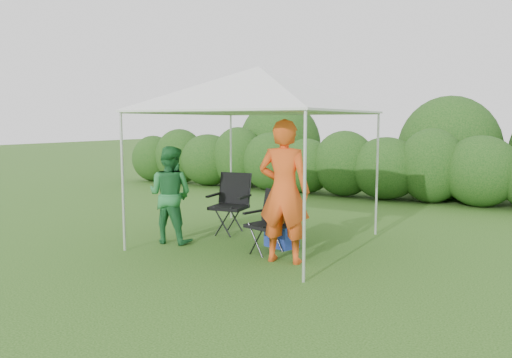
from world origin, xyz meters
The scene contains 9 objects.
ground centered at (0.00, 0.00, 0.00)m, with size 70.00×70.00×0.00m, color #38641F.
hedge centered at (0.10, 6.00, 0.83)m, with size 15.78×1.53×1.80m.
canopy centered at (0.00, 0.50, 2.46)m, with size 3.10×3.10×2.83m.
chair_right centered at (0.47, 0.05, 0.53)m, with size 0.68×0.64×0.94m.
chair_left centered at (-0.77, 0.87, 0.60)m, with size 0.71×0.66×1.06m.
man centered at (0.88, -0.32, 1.00)m, with size 0.73×0.48×2.00m, color #F2531B.
woman centered at (-1.23, -0.23, 0.79)m, with size 0.76×0.60×1.57m, color #27783B.
cooler centered at (0.48, 0.41, 0.21)m, with size 0.57×0.48×0.41m.
bottle centered at (0.54, 0.37, 0.52)m, with size 0.06×0.06×0.23m, color #592D0C.
Camera 1 is at (3.97, -6.44, 1.97)m, focal length 35.00 mm.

